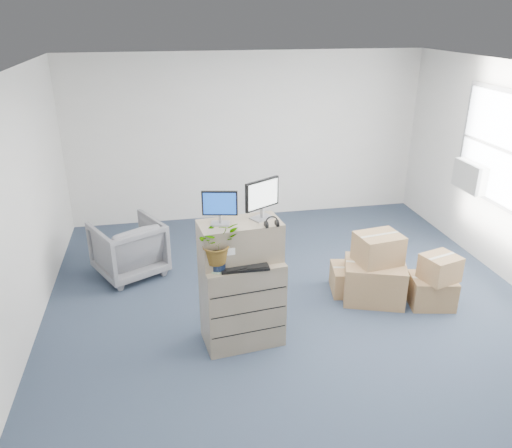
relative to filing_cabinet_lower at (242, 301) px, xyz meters
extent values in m
plane|color=#212D3D|center=(0.73, 0.14, -0.49)|extent=(7.00, 7.00, 0.00)
cube|color=silver|center=(0.73, 3.65, 0.91)|extent=(6.00, 0.02, 2.80)
cube|color=silver|center=(3.60, 1.54, 0.71)|extent=(0.24, 0.60, 0.40)
cube|color=#83765A|center=(0.00, 0.00, 0.00)|extent=(0.89, 0.61, 0.98)
cube|color=#83765A|center=(-0.01, 0.05, 0.70)|extent=(0.88, 0.51, 0.42)
cube|color=#99999E|center=(-0.21, 0.04, 0.91)|extent=(0.21, 0.17, 0.01)
cylinder|color=#99999E|center=(-0.21, 0.04, 0.96)|extent=(0.03, 0.03, 0.08)
cube|color=black|center=(-0.21, 0.04, 1.13)|extent=(0.35, 0.10, 0.25)
cube|color=navy|center=(-0.21, 0.03, 1.13)|extent=(0.32, 0.07, 0.22)
cube|color=#99999E|center=(0.24, 0.10, 0.91)|extent=(0.27, 0.25, 0.02)
cylinder|color=#99999E|center=(0.24, 0.10, 0.97)|extent=(0.04, 0.04, 0.10)
cube|color=black|center=(0.24, 0.10, 1.18)|extent=(0.38, 0.24, 0.30)
cube|color=white|center=(0.24, 0.09, 1.18)|extent=(0.34, 0.20, 0.26)
torus|color=black|center=(0.29, -0.10, 0.94)|extent=(0.14, 0.03, 0.14)
cube|color=black|center=(0.00, -0.16, 0.50)|extent=(0.49, 0.21, 0.03)
ellipsoid|color=silver|center=(0.30, -0.03, 0.51)|extent=(0.11, 0.08, 0.03)
cylinder|color=#919499|center=(0.04, 0.08, 0.62)|extent=(0.07, 0.07, 0.25)
cube|color=silver|center=(-0.01, 0.05, 0.50)|extent=(0.06, 0.05, 0.02)
cube|color=black|center=(-0.01, 0.05, 0.55)|extent=(0.05, 0.03, 0.10)
cube|color=black|center=(0.36, 0.16, 0.52)|extent=(0.25, 0.23, 0.06)
cube|color=#437FE5|center=(0.34, 0.16, 0.59)|extent=(0.22, 0.12, 0.08)
cylinder|color=#8EAB8A|center=(-0.26, -0.14, 0.50)|extent=(0.20, 0.20, 0.01)
cylinder|color=#101A32|center=(-0.26, -0.14, 0.57)|extent=(0.17, 0.17, 0.13)
imported|color=#255518|center=(-0.26, -0.14, 0.75)|extent=(0.50, 0.54, 0.35)
imported|color=slate|center=(-1.27, 1.80, -0.06)|extent=(1.09, 1.07, 0.85)
cube|color=olive|center=(1.76, 0.52, -0.23)|extent=(0.88, 0.78, 0.51)
cube|color=olive|center=(2.41, 0.26, -0.30)|extent=(0.60, 0.52, 0.38)
cube|color=olive|center=(1.57, 0.76, -0.32)|extent=(0.60, 0.56, 0.34)
cube|color=olive|center=(1.79, 0.55, 0.20)|extent=(0.58, 0.49, 0.37)
cube|color=olive|center=(2.44, 0.21, 0.05)|extent=(0.48, 0.45, 0.31)
camera|label=1|loc=(-0.74, -4.55, 2.87)|focal=35.00mm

